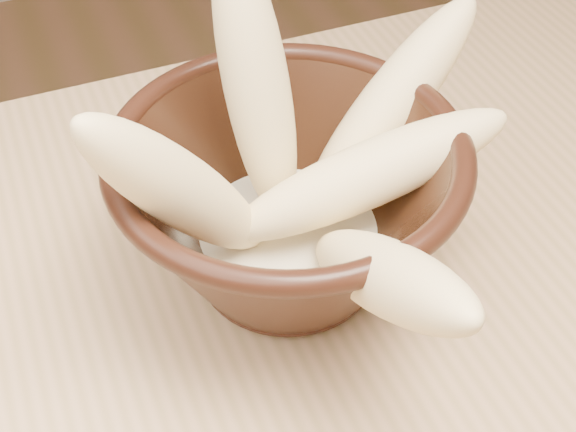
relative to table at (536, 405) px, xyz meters
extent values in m
cube|color=tan|center=(0.00, 0.00, 0.06)|extent=(1.20, 0.80, 0.04)
cylinder|color=black|center=(-0.15, 0.12, 0.09)|extent=(0.10, 0.10, 0.01)
cylinder|color=black|center=(-0.15, 0.12, 0.11)|extent=(0.10, 0.10, 0.01)
torus|color=black|center=(-0.15, 0.12, 0.19)|extent=(0.22, 0.22, 0.02)
cylinder|color=beige|center=(-0.15, 0.12, 0.12)|extent=(0.13, 0.13, 0.02)
ellipsoid|color=#F8D992|center=(-0.15, 0.16, 0.21)|extent=(0.06, 0.10, 0.19)
ellipsoid|color=#F8D992|center=(-0.22, 0.10, 0.20)|extent=(0.14, 0.08, 0.17)
ellipsoid|color=#F8D992|center=(-0.06, 0.15, 0.18)|extent=(0.17, 0.09, 0.14)
ellipsoid|color=#F8D992|center=(-0.10, 0.10, 0.17)|extent=(0.19, 0.06, 0.09)
ellipsoid|color=#F8D992|center=(-0.13, 0.02, 0.18)|extent=(0.04, 0.18, 0.14)
camera|label=1|loc=(-0.28, -0.22, 0.50)|focal=50.00mm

